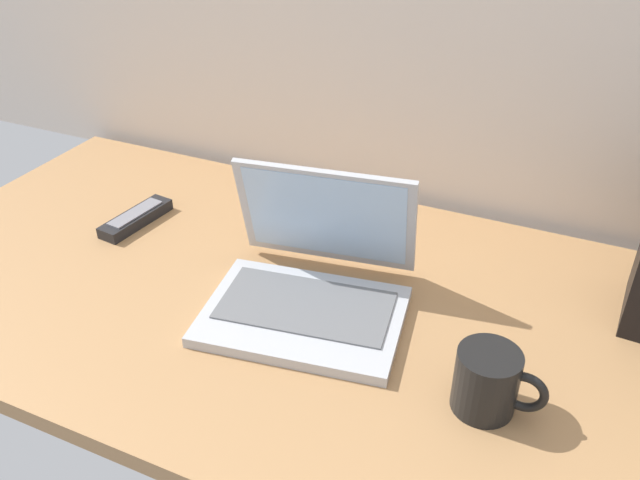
# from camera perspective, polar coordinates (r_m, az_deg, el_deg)

# --- Properties ---
(desk) EXTENTS (1.60, 0.76, 0.03)m
(desk) POSITION_cam_1_polar(r_m,az_deg,el_deg) (1.09, 0.20, -6.06)
(desk) COLOR #A87A4C
(desk) RESTS_ON ground
(laptop) EXTENTS (0.34, 0.32, 0.21)m
(laptop) POSITION_cam_1_polar(r_m,az_deg,el_deg) (1.05, -0.76, -3.53)
(laptop) COLOR #B2B5BA
(laptop) RESTS_ON desk
(coffee_mug) EXTENTS (0.12, 0.09, 0.09)m
(coffee_mug) POSITION_cam_1_polar(r_m,az_deg,el_deg) (0.90, 14.49, -11.87)
(coffee_mug) COLOR black
(coffee_mug) RESTS_ON desk
(remote_control_near) EXTENTS (0.06, 0.16, 0.02)m
(remote_control_near) POSITION_cam_1_polar(r_m,az_deg,el_deg) (1.33, -15.75, 1.86)
(remote_control_near) COLOR black
(remote_control_near) RESTS_ON desk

